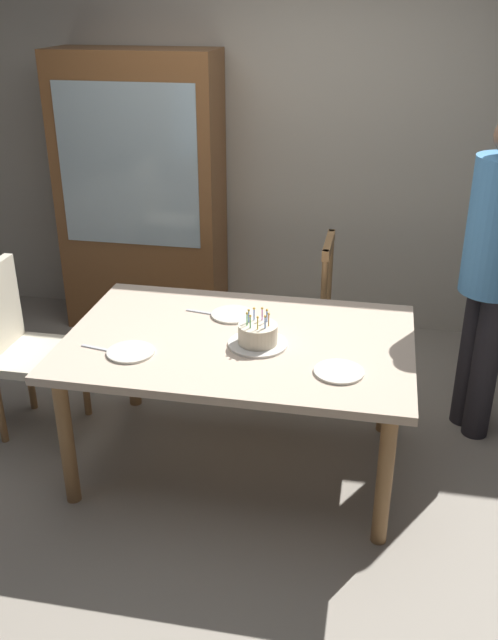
% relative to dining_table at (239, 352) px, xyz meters
% --- Properties ---
extents(ground, '(6.40, 6.40, 0.00)m').
position_rel_dining_table_xyz_m(ground, '(0.00, 0.00, -0.65)').
color(ground, '#9E9384').
extents(back_wall, '(6.40, 0.10, 2.60)m').
position_rel_dining_table_xyz_m(back_wall, '(0.00, 1.85, 0.65)').
color(back_wall, beige).
rests_on(back_wall, ground).
extents(dining_table, '(1.65, 1.08, 0.72)m').
position_rel_dining_table_xyz_m(dining_table, '(0.00, 0.00, 0.00)').
color(dining_table, beige).
rests_on(dining_table, ground).
extents(birthday_cake, '(0.28, 0.28, 0.17)m').
position_rel_dining_table_xyz_m(birthday_cake, '(0.10, -0.05, 0.12)').
color(birthday_cake, silver).
rests_on(birthday_cake, dining_table).
extents(plate_near_celebrant, '(0.22, 0.22, 0.01)m').
position_rel_dining_table_xyz_m(plate_near_celebrant, '(-0.45, -0.24, 0.08)').
color(plate_near_celebrant, silver).
rests_on(plate_near_celebrant, dining_table).
extents(plate_far_side, '(0.22, 0.22, 0.01)m').
position_rel_dining_table_xyz_m(plate_far_side, '(-0.08, 0.24, 0.08)').
color(plate_far_side, silver).
rests_on(plate_far_side, dining_table).
extents(plate_near_guest, '(0.22, 0.22, 0.01)m').
position_rel_dining_table_xyz_m(plate_near_guest, '(0.49, -0.24, 0.08)').
color(plate_near_guest, silver).
rests_on(plate_near_guest, dining_table).
extents(fork_near_celebrant, '(0.18, 0.05, 0.01)m').
position_rel_dining_table_xyz_m(fork_near_celebrant, '(-0.61, -0.23, 0.08)').
color(fork_near_celebrant, silver).
rests_on(fork_near_celebrant, dining_table).
extents(fork_far_side, '(0.18, 0.05, 0.01)m').
position_rel_dining_table_xyz_m(fork_far_side, '(-0.24, 0.25, 0.08)').
color(fork_far_side, silver).
rests_on(fork_far_side, dining_table).
extents(chair_spindle_back, '(0.44, 0.44, 0.95)m').
position_rel_dining_table_xyz_m(chair_spindle_back, '(0.17, 0.86, -0.19)').
color(chair_spindle_back, beige).
rests_on(chair_spindle_back, ground).
extents(chair_upholstered, '(0.45, 0.44, 0.95)m').
position_rel_dining_table_xyz_m(chair_upholstered, '(-1.21, 0.11, -0.11)').
color(chair_upholstered, beige).
rests_on(chair_upholstered, ground).
extents(person_guest, '(0.32, 0.32, 1.71)m').
position_rel_dining_table_xyz_m(person_guest, '(1.20, 0.56, 0.33)').
color(person_guest, '#262328').
rests_on(person_guest, ground).
extents(china_cabinet, '(1.10, 0.45, 1.90)m').
position_rel_dining_table_xyz_m(china_cabinet, '(-1.01, 1.56, 0.31)').
color(china_cabinet, brown).
rests_on(china_cabinet, ground).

